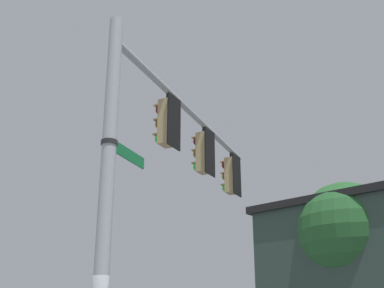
% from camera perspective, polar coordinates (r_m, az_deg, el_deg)
% --- Properties ---
extents(signal_pole, '(0.26, 0.26, 7.27)m').
position_cam_1_polar(signal_pole, '(8.82, -9.47, -6.70)').
color(signal_pole, '#ADB2B7').
rests_on(signal_pole, ground).
extents(mast_arm, '(7.34, 0.76, 0.15)m').
position_cam_1_polar(mast_arm, '(12.94, 0.04, 3.28)').
color(mast_arm, '#ADB2B7').
extents(traffic_light_nearest_pole, '(0.54, 0.49, 1.31)m').
position_cam_1_polar(traffic_light_nearest_pole, '(11.48, -2.81, 2.34)').
color(traffic_light_nearest_pole, black).
extents(traffic_light_mid_inner, '(0.54, 0.49, 1.31)m').
position_cam_1_polar(traffic_light_mid_inner, '(13.31, 1.23, -0.98)').
color(traffic_light_mid_inner, black).
extents(traffic_light_mid_outer, '(0.54, 0.49, 1.31)m').
position_cam_1_polar(traffic_light_mid_outer, '(15.22, 4.28, -3.49)').
color(traffic_light_mid_outer, black).
extents(street_name_sign, '(1.40, 0.30, 0.22)m').
position_cam_1_polar(street_name_sign, '(9.44, -7.90, -0.61)').
color(street_name_sign, '#147238').
extents(tree_by_storefront, '(3.92, 3.92, 7.40)m').
position_cam_1_polar(tree_by_storefront, '(21.25, 16.67, -9.34)').
color(tree_by_storefront, '#4C3823').
rests_on(tree_by_storefront, ground).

